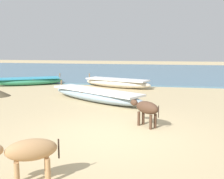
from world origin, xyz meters
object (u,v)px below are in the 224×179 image
at_px(calf_near_dark, 146,108).
at_px(calf_far_tan, 29,152).
at_px(fishing_boat_0, 117,83).
at_px(fishing_boat_3, 95,95).
at_px(fishing_boat_4, 28,81).

bearing_deg(calf_near_dark, calf_far_tan, 106.72).
xyz_separation_m(fishing_boat_0, fishing_boat_3, (-0.13, -3.90, -0.00)).
xyz_separation_m(calf_near_dark, calf_far_tan, (-1.49, -3.34, 0.01)).
distance_m(fishing_boat_4, calf_near_dark, 9.87).
height_order(fishing_boat_3, fishing_boat_4, fishing_boat_3).
xyz_separation_m(fishing_boat_0, fishing_boat_4, (-5.06, -0.10, -0.02)).
bearing_deg(calf_far_tan, calf_near_dark, -145.04).
relative_size(calf_near_dark, calf_far_tan, 0.91).
height_order(calf_near_dark, calf_far_tan, calf_far_tan).
xyz_separation_m(fishing_boat_3, calf_far_tan, (0.69, -6.39, 0.24)).
relative_size(fishing_boat_3, calf_near_dark, 5.04).
distance_m(fishing_boat_0, calf_near_dark, 7.25).
bearing_deg(calf_near_dark, fishing_boat_4, -3.26).
distance_m(fishing_boat_0, fishing_boat_3, 3.90).
distance_m(calf_near_dark, calf_far_tan, 3.66).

